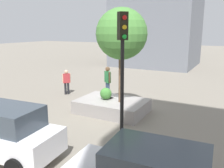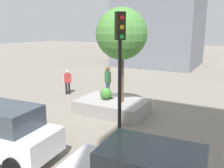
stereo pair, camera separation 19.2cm
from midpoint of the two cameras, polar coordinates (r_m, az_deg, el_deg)
name	(u,v)px [view 1 (the left image)]	position (r m, az deg, el deg)	size (l,w,h in m)	color
ground_plane	(107,109)	(13.94, -1.57, -6.04)	(120.00, 120.00, 0.00)	gray
planter_ledge	(112,106)	(13.39, -0.41, -5.24)	(3.71, 2.55, 0.71)	gray
plaza_tree	(122,34)	(12.42, 1.83, 11.66)	(2.61, 2.61, 4.88)	brown
boxwood_shrub	(106,94)	(13.35, -1.89, -2.28)	(0.64, 0.64, 0.64)	#3D7A33
skateboard	(108,96)	(13.76, -1.42, -2.95)	(0.82, 0.49, 0.07)	black
skateboarder	(108,79)	(13.52, -1.45, 1.11)	(0.49, 0.42, 1.70)	navy
sedan_parked	(5,132)	(9.48, -24.54, -10.30)	(4.28, 2.22, 1.93)	white
traffic_light_median	(122,65)	(7.68, 1.76, 4.46)	(0.37, 0.37, 5.03)	black
passerby_with_bag	(67,80)	(17.20, -11.02, 0.87)	(0.46, 0.48, 1.75)	black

